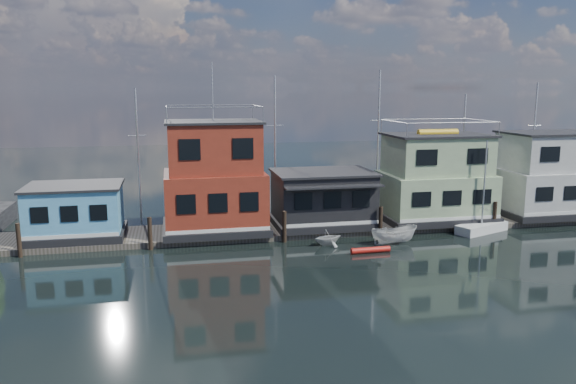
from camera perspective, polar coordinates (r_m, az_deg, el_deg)
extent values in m
plane|color=black|center=(31.62, 10.24, -9.06)|extent=(160.00, 160.00, 0.00)
cube|color=#595147|center=(42.43, 4.19, -3.56)|extent=(48.00, 5.00, 0.40)
cube|color=black|center=(41.28, -20.65, -3.98)|extent=(6.40, 4.90, 0.50)
cube|color=#5BACDC|center=(40.90, -20.81, -1.60)|extent=(6.00, 4.50, 3.00)
cube|color=black|center=(40.61, -20.95, 0.58)|extent=(6.30, 4.80, 0.16)
cube|color=black|center=(40.86, -7.36, -3.52)|extent=(7.40, 5.90, 0.50)
cube|color=maroon|center=(40.40, -7.43, -0.60)|extent=(7.00, 5.50, 3.74)
cube|color=maroon|center=(39.87, -7.55, 4.48)|extent=(6.30, 4.95, 3.46)
cube|color=black|center=(39.72, -7.62, 7.08)|extent=(6.65, 5.23, 0.16)
cylinder|color=silver|center=(39.65, -7.69, 10.08)|extent=(0.08, 0.08, 4.00)
cube|color=black|center=(42.19, 3.55, -3.00)|extent=(7.40, 5.40, 0.50)
cube|color=black|center=(41.78, 3.58, -0.40)|extent=(7.00, 5.00, 3.40)
cube|color=black|center=(41.48, 3.60, 2.01)|extent=(7.30, 5.30, 0.16)
cube|color=black|center=(38.92, 4.69, 0.55)|extent=(7.00, 1.20, 0.12)
cube|color=black|center=(45.36, 14.59, -2.37)|extent=(8.40, 5.90, 0.50)
cube|color=#9BB686|center=(45.00, 14.69, -0.12)|extent=(8.00, 5.50, 3.12)
cube|color=#9BB686|center=(44.57, 14.87, 3.67)|extent=(7.20, 4.95, 2.88)
cube|color=black|center=(44.42, 14.97, 5.62)|extent=(7.60, 5.23, 0.16)
cylinder|color=gold|center=(44.41, 14.98, 5.84)|extent=(3.20, 0.56, 0.56)
cube|color=black|center=(50.56, 24.81, -1.70)|extent=(8.40, 5.90, 0.50)
cube|color=beige|center=(50.24, 24.97, 0.32)|extent=(8.00, 5.50, 3.12)
cube|color=beige|center=(49.85, 25.23, 3.71)|extent=(7.20, 4.95, 2.88)
cube|color=black|center=(49.72, 25.37, 5.45)|extent=(7.60, 5.23, 0.16)
cylinder|color=#2D2116|center=(39.12, -25.66, -4.45)|extent=(0.28, 0.28, 2.20)
cylinder|color=#2D2116|center=(37.96, -13.84, -4.13)|extent=(0.28, 0.28, 2.20)
cylinder|color=#2D2116|center=(38.65, -0.37, -3.56)|extent=(0.28, 0.28, 2.20)
cylinder|color=#2D2116|center=(40.58, 9.38, -3.02)|extent=(0.28, 0.28, 2.20)
cylinder|color=#2D2116|center=(44.58, 20.25, -2.32)|extent=(0.28, 0.28, 2.20)
cylinder|color=silver|center=(45.92, -14.97, 3.60)|extent=(0.16, 0.16, 10.50)
cylinder|color=silver|center=(45.76, -15.06, 5.55)|extent=(1.40, 0.06, 0.06)
cylinder|color=silver|center=(46.56, -1.32, 4.66)|extent=(0.16, 0.16, 11.50)
cylinder|color=silver|center=(46.41, -1.33, 6.78)|extent=(1.40, 0.06, 0.06)
cylinder|color=silver|center=(48.97, 9.13, 5.11)|extent=(0.16, 0.16, 12.00)
cylinder|color=silver|center=(48.84, 9.19, 7.22)|extent=(1.40, 0.06, 0.06)
cylinder|color=silver|center=(52.45, 17.32, 4.02)|extent=(0.16, 0.16, 10.00)
cylinder|color=silver|center=(52.31, 17.41, 5.66)|extent=(1.40, 0.06, 0.06)
cylinder|color=silver|center=(56.13, 23.63, 4.53)|extent=(0.16, 0.16, 11.00)
cylinder|color=silver|center=(56.01, 23.75, 6.21)|extent=(1.40, 0.06, 0.06)
imported|color=silver|center=(39.04, 10.72, -4.31)|extent=(3.29, 1.25, 1.27)
imported|color=beige|center=(38.20, 4.05, -4.61)|extent=(2.49, 2.30, 1.10)
cylinder|color=red|center=(36.82, 8.38, -5.85)|extent=(2.65, 0.48, 0.39)
cube|color=silver|center=(43.91, 19.06, -3.46)|extent=(4.53, 2.95, 0.67)
cylinder|color=silver|center=(43.25, 19.33, 0.92)|extent=(0.12, 0.12, 6.13)
cube|color=silver|center=(43.59, 19.18, -1.56)|extent=(0.55, 1.26, 0.05)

